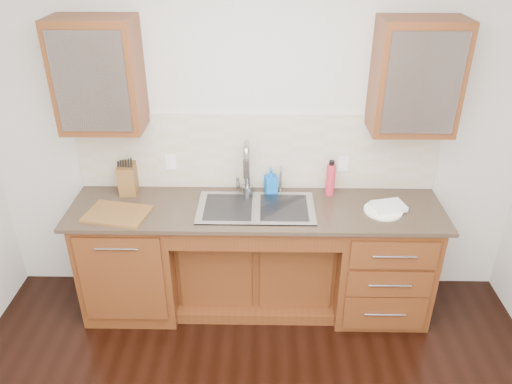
{
  "coord_description": "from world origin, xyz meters",
  "views": [
    {
      "loc": [
        0.05,
        -1.67,
        2.74
      ],
      "look_at": [
        0.0,
        1.4,
        1.05
      ],
      "focal_mm": 35.0,
      "sensor_mm": 36.0,
      "label": 1
    }
  ],
  "objects_px": {
    "soap_bottle": "(271,180)",
    "cutting_board": "(117,214)",
    "plate": "(383,211)",
    "knife_block": "(128,178)",
    "water_bottle": "(331,180)"
  },
  "relations": [
    {
      "from": "soap_bottle",
      "to": "cutting_board",
      "type": "distance_m",
      "value": 1.14
    },
    {
      "from": "knife_block",
      "to": "water_bottle",
      "type": "bearing_deg",
      "value": -6.04
    },
    {
      "from": "plate",
      "to": "cutting_board",
      "type": "distance_m",
      "value": 1.88
    },
    {
      "from": "plate",
      "to": "cutting_board",
      "type": "bearing_deg",
      "value": -177.46
    },
    {
      "from": "plate",
      "to": "knife_block",
      "type": "distance_m",
      "value": 1.9
    },
    {
      "from": "cutting_board",
      "to": "knife_block",
      "type": "bearing_deg",
      "value": 89.48
    },
    {
      "from": "cutting_board",
      "to": "plate",
      "type": "bearing_deg",
      "value": 2.54
    },
    {
      "from": "cutting_board",
      "to": "soap_bottle",
      "type": "bearing_deg",
      "value": 18.54
    },
    {
      "from": "soap_bottle",
      "to": "cutting_board",
      "type": "xyz_separation_m",
      "value": [
        -1.08,
        -0.36,
        -0.09
      ]
    },
    {
      "from": "plate",
      "to": "knife_block",
      "type": "xyz_separation_m",
      "value": [
        -1.88,
        0.27,
        0.1
      ]
    },
    {
      "from": "water_bottle",
      "to": "plate",
      "type": "xyz_separation_m",
      "value": [
        0.35,
        -0.24,
        -0.12
      ]
    },
    {
      "from": "soap_bottle",
      "to": "cutting_board",
      "type": "height_order",
      "value": "soap_bottle"
    },
    {
      "from": "soap_bottle",
      "to": "cutting_board",
      "type": "bearing_deg",
      "value": -176.8
    },
    {
      "from": "plate",
      "to": "cutting_board",
      "type": "xyz_separation_m",
      "value": [
        -1.88,
        -0.08,
        0.0
      ]
    },
    {
      "from": "soap_bottle",
      "to": "water_bottle",
      "type": "distance_m",
      "value": 0.44
    }
  ]
}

